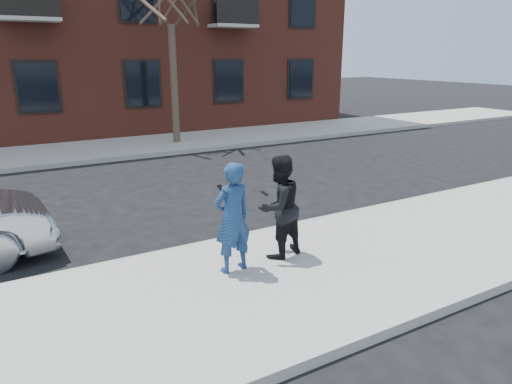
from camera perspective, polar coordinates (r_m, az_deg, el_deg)
ground at (r=6.45m, az=-13.86°, el=-14.67°), size 100.00×100.00×0.00m
near_sidewalk at (r=6.20m, az=-13.24°, el=-15.18°), size 50.00×3.50×0.15m
near_curb at (r=7.76m, az=-17.13°, el=-8.69°), size 50.00×0.10×0.15m
far_sidewalk at (r=16.99m, az=-24.56°, el=4.27°), size 50.00×3.50×0.15m
far_curb at (r=15.23m, az=-23.87°, el=3.06°), size 50.00×0.10×0.15m
man_hoodie at (r=6.77m, az=-2.96°, el=-3.25°), size 0.66×0.52×1.70m
man_peacoat at (r=7.28m, az=2.91°, el=-1.88°), size 0.93×0.80×1.68m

